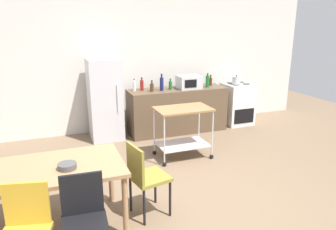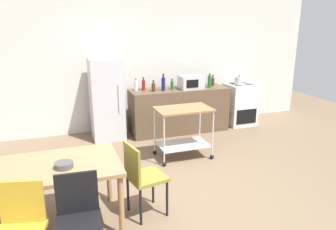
{
  "view_description": "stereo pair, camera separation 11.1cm",
  "coord_description": "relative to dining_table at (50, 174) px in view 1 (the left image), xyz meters",
  "views": [
    {
      "loc": [
        -1.54,
        -3.26,
        2.19
      ],
      "look_at": [
        0.17,
        1.2,
        0.8
      ],
      "focal_mm": 34.12,
      "sensor_mm": 36.0,
      "label": 1
    },
    {
      "loc": [
        -1.43,
        -3.3,
        2.19
      ],
      "look_at": [
        0.17,
        1.2,
        0.8
      ],
      "focal_mm": 34.12,
      "sensor_mm": 36.0,
      "label": 2
    }
  ],
  "objects": [
    {
      "name": "ground_plane",
      "position": [
        1.61,
        0.01,
        -0.67
      ],
      "size": [
        12.0,
        12.0,
        0.0
      ],
      "primitive_type": "plane",
      "color": "brown"
    },
    {
      "name": "back_wall",
      "position": [
        1.61,
        3.21,
        0.78
      ],
      "size": [
        8.4,
        0.12,
        2.9
      ],
      "primitive_type": "cube",
      "color": "silver",
      "rests_on": "ground_plane"
    },
    {
      "name": "kitchen_counter",
      "position": [
        2.51,
        2.61,
        -0.22
      ],
      "size": [
        2.0,
        0.64,
        0.9
      ],
      "primitive_type": "cube",
      "color": "brown",
      "rests_on": "ground_plane"
    },
    {
      "name": "dining_table",
      "position": [
        0.0,
        0.0,
        0.0
      ],
      "size": [
        1.5,
        0.9,
        0.75
      ],
      "color": "#A37A51",
      "rests_on": "ground_plane"
    },
    {
      "name": "chair_mustard",
      "position": [
        -0.23,
        -0.67,
        -0.15
      ],
      "size": [
        0.48,
        0.48,
        0.89
      ],
      "rotation": [
        0.0,
        0.0,
        -0.23
      ],
      "color": "gold",
      "rests_on": "ground_plane"
    },
    {
      "name": "chair_black",
      "position": [
        0.25,
        -0.67,
        -0.15
      ],
      "size": [
        0.42,
        0.42,
        0.89
      ],
      "rotation": [
        0.0,
        0.0,
        -0.06
      ],
      "color": "black",
      "rests_on": "ground_plane"
    },
    {
      "name": "chair_olive",
      "position": [
        1.0,
        -0.08,
        -0.15
      ],
      "size": [
        0.47,
        0.47,
        0.89
      ],
      "rotation": [
        0.0,
        0.0,
        1.77
      ],
      "color": "olive",
      "rests_on": "ground_plane"
    },
    {
      "name": "stove_oven",
      "position": [
        3.96,
        2.63,
        -0.22
      ],
      "size": [
        0.6,
        0.61,
        0.92
      ],
      "color": "white",
      "rests_on": "ground_plane"
    },
    {
      "name": "refrigerator",
      "position": [
        1.06,
        2.71,
        0.1
      ],
      "size": [
        0.6,
        0.63,
        1.55
      ],
      "color": "silver",
      "rests_on": "ground_plane"
    },
    {
      "name": "kitchen_cart",
      "position": [
        2.08,
        1.34,
        -0.1
      ],
      "size": [
        0.91,
        0.57,
        0.85
      ],
      "color": "olive",
      "rests_on": "ground_plane"
    },
    {
      "name": "bottle_olive_oil",
      "position": [
        1.64,
        2.7,
        0.33
      ],
      "size": [
        0.06,
        0.06,
        0.24
      ],
      "color": "silver",
      "rests_on": "kitchen_counter"
    },
    {
      "name": "bottle_hot_sauce",
      "position": [
        1.79,
        2.7,
        0.34
      ],
      "size": [
        0.07,
        0.07,
        0.26
      ],
      "color": "maroon",
      "rests_on": "kitchen_counter"
    },
    {
      "name": "bottle_vinegar",
      "position": [
        1.95,
        2.54,
        0.31
      ],
      "size": [
        0.07,
        0.07,
        0.22
      ],
      "color": "#4C2D19",
      "rests_on": "kitchen_counter"
    },
    {
      "name": "bottle_soda",
      "position": [
        2.15,
        2.55,
        0.37
      ],
      "size": [
        0.07,
        0.07,
        0.33
      ],
      "color": "navy",
      "rests_on": "kitchen_counter"
    },
    {
      "name": "bottle_wine",
      "position": [
        2.35,
        2.59,
        0.32
      ],
      "size": [
        0.06,
        0.06,
        0.22
      ],
      "color": "#1E6628",
      "rests_on": "kitchen_counter"
    },
    {
      "name": "microwave",
      "position": [
        2.74,
        2.55,
        0.36
      ],
      "size": [
        0.46,
        0.35,
        0.26
      ],
      "color": "silver",
      "rests_on": "kitchen_counter"
    },
    {
      "name": "bottle_sesame_oil",
      "position": [
        3.14,
        2.53,
        0.35
      ],
      "size": [
        0.08,
        0.08,
        0.29
      ],
      "color": "#1E6628",
      "rests_on": "kitchen_counter"
    },
    {
      "name": "bottle_soy_sauce",
      "position": [
        3.3,
        2.68,
        0.32
      ],
      "size": [
        0.07,
        0.07,
        0.23
      ],
      "color": "#4C2D19",
      "rests_on": "kitchen_counter"
    },
    {
      "name": "fruit_bowl",
      "position": [
        0.17,
        -0.11,
        0.11
      ],
      "size": [
        0.19,
        0.19,
        0.06
      ],
      "primitive_type": "cylinder",
      "color": "#4C4C4C",
      "rests_on": "dining_table"
    },
    {
      "name": "kettle",
      "position": [
        3.84,
        2.53,
        0.33
      ],
      "size": [
        0.24,
        0.17,
        0.19
      ],
      "color": "silver",
      "rests_on": "stove_oven"
    }
  ]
}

